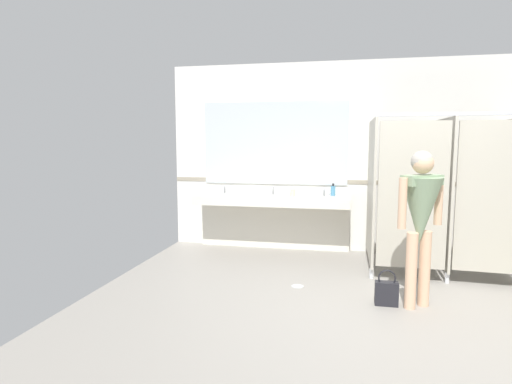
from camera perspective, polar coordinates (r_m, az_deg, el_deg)
The scene contains 11 objects.
ground_plane at distance 4.41m, azimuth 19.50°, elevation -16.25°, with size 6.57×5.48×0.10m, color gray.
wall_back at distance 6.56m, azimuth 17.20°, elevation 4.43°, with size 6.57×0.12×2.83m, color silver.
wall_back_tile_band at distance 6.52m, azimuth 17.14°, elevation 1.21°, with size 6.57×0.01×0.06m, color #9E937F.
vanity_counter at distance 6.45m, azimuth 2.18°, elevation -2.42°, with size 2.32×0.52×0.96m.
mirror_panel at distance 6.55m, azimuth 2.51°, elevation 6.59°, with size 2.22×0.02×1.26m, color silver.
bathroom_stalls at distance 5.76m, azimuth 23.89°, elevation 0.07°, with size 1.77×1.36×1.98m.
person_standing at distance 4.44m, azimuth 21.28°, elevation -2.35°, with size 0.56×0.56×1.56m.
handbag at distance 4.59m, azimuth 17.16°, elevation -12.78°, with size 0.23×0.10×0.37m.
soap_dispenser at distance 6.39m, azimuth 10.33°, elevation 0.19°, with size 0.07×0.07×0.18m.
paper_cup at distance 6.23m, azimuth 4.95°, elevation -0.11°, with size 0.07×0.07×0.11m, color beige.
floor_drain_cover at distance 4.99m, azimuth 5.61°, elevation -12.48°, with size 0.14×0.14×0.01m, color #B7BABF.
Camera 1 is at (-0.59, -4.03, 1.64)m, focal length 29.71 mm.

